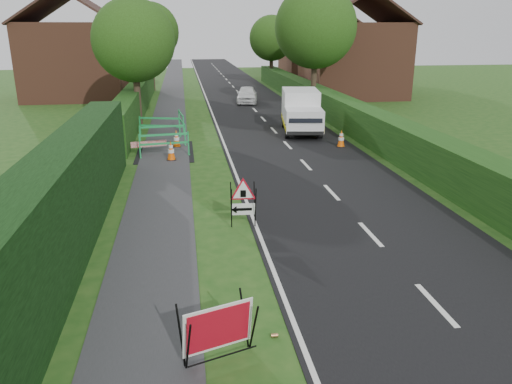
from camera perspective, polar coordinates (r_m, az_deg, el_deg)
ground at (r=11.74m, az=3.13°, el=-7.50°), size 120.00×120.00×0.00m
road_surface at (r=45.88m, az=-2.51°, el=11.80°), size 6.00×90.00×0.02m
footpath at (r=45.65m, az=-9.53°, el=11.54°), size 2.00×90.00×0.02m
hedge_west_near at (r=11.88m, az=-21.53°, el=-8.51°), size 1.10×18.00×2.50m
hedge_west_far at (r=32.88m, az=-13.35°, el=8.80°), size 1.00×24.00×1.80m
hedge_east at (r=28.21m, az=9.78°, el=7.53°), size 1.20×50.00×1.50m
house_west at (r=41.17m, az=-19.92°, el=14.09°), size 7.50×7.40×7.88m
house_east_a at (r=40.61m, az=10.95°, el=14.77°), size 7.50×7.40×7.88m
house_east_b at (r=54.28m, az=7.06°, el=15.73°), size 7.50×7.40×7.88m
tree_nw at (r=28.47m, az=-13.83°, el=16.47°), size 4.40×4.40×6.70m
tree_ne at (r=33.47m, az=6.83°, el=18.21°), size 5.20×5.20×7.79m
tree_fw at (r=44.43m, az=-12.05°, el=17.47°), size 4.80×4.80×7.24m
tree_fe at (r=49.12m, az=1.78°, el=17.16°), size 4.20×4.20×6.33m
red_rect_sign at (r=8.19m, az=-4.34°, el=-15.33°), size 1.31×1.03×0.98m
triangle_sign at (r=13.13m, az=-1.64°, el=-0.80°), size 0.84×0.84×1.17m
works_van at (r=25.86m, az=5.18°, el=9.25°), size 2.42×4.78×2.08m
traffic_cone_0 at (r=22.82m, az=9.71°, el=6.05°), size 0.38×0.38×0.79m
traffic_cone_1 at (r=25.92m, az=7.34°, el=7.60°), size 0.38×0.38×0.79m
traffic_cone_2 at (r=26.90m, az=7.26°, el=7.99°), size 0.38×0.38×0.79m
traffic_cone_3 at (r=20.47m, az=-9.69°, el=4.67°), size 0.38×0.38×0.79m
traffic_cone_4 at (r=22.77m, az=-9.08°, el=6.06°), size 0.38×0.38×0.79m
ped_barrier_0 at (r=21.09m, az=-10.45°, el=5.69°), size 2.09×0.61×1.00m
ped_barrier_1 at (r=22.89m, az=-10.62°, el=6.65°), size 2.09×0.60×1.00m
ped_barrier_2 at (r=25.10m, az=-10.96°, el=7.63°), size 2.08×0.87×1.00m
ped_barrier_3 at (r=26.25m, az=-8.55°, el=8.21°), size 0.57×2.09×1.00m
redwhite_plank at (r=21.74m, az=-12.08°, el=4.25°), size 1.48×0.34×0.25m
litter_can at (r=8.99m, az=2.12°, el=-16.25°), size 0.12×0.07×0.07m
hatchback_car at (r=36.35m, az=-1.05°, el=11.07°), size 1.92×3.64×1.18m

